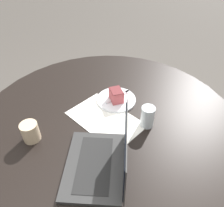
# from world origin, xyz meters

# --- Properties ---
(ground_plane) EXTENTS (12.00, 12.00, 0.00)m
(ground_plane) POSITION_xyz_m (0.00, 0.00, 0.00)
(ground_plane) COLOR #4C4742
(dining_table) EXTENTS (1.34, 1.34, 0.77)m
(dining_table) POSITION_xyz_m (0.00, 0.00, 0.63)
(dining_table) COLOR black
(dining_table) RESTS_ON ground_plane
(paper_document) EXTENTS (0.37, 0.24, 0.00)m
(paper_document) POSITION_xyz_m (0.01, 0.01, 0.77)
(paper_document) COLOR white
(paper_document) RESTS_ON dining_table
(plate) EXTENTS (0.22, 0.22, 0.01)m
(plate) POSITION_xyz_m (0.07, -0.14, 0.77)
(plate) COLOR silver
(plate) RESTS_ON dining_table
(cake_slice) EXTENTS (0.10, 0.09, 0.07)m
(cake_slice) POSITION_xyz_m (0.06, -0.13, 0.81)
(cake_slice) COLOR #B74C51
(cake_slice) RESTS_ON plate
(fork) EXTENTS (0.04, 0.17, 0.00)m
(fork) POSITION_xyz_m (0.07, -0.18, 0.78)
(fork) COLOR silver
(fork) RESTS_ON plate
(coffee_glass) EXTENTS (0.08, 0.08, 0.09)m
(coffee_glass) POSITION_xyz_m (0.16, 0.33, 0.81)
(coffee_glass) COLOR #C6AD89
(coffee_glass) RESTS_ON dining_table
(water_glass) EXTENTS (0.07, 0.07, 0.11)m
(water_glass) POSITION_xyz_m (-0.17, -0.10, 0.82)
(water_glass) COLOR silver
(water_glass) RESTS_ON dining_table
(laptop) EXTENTS (0.39, 0.41, 0.23)m
(laptop) POSITION_xyz_m (-0.18, 0.21, 0.81)
(laptop) COLOR #2D2D2D
(laptop) RESTS_ON dining_table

